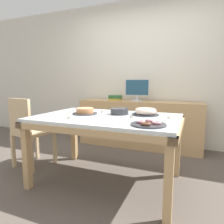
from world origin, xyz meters
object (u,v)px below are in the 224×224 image
computer_monitor (137,90)px  tealight_near_cakes (69,118)px  cake_golden_bundt (146,112)px  pastry_platter (148,124)px  tealight_centre (102,112)px  plate_stack (119,111)px  cake_chocolate_round (85,111)px  tealight_left_edge (169,118)px  tealight_right_edge (131,117)px  chair (28,129)px  book_stack (115,98)px

computer_monitor → tealight_near_cakes: size_ratio=10.60×
cake_golden_bundt → pastry_platter: (0.15, -0.54, -0.02)m
tealight_near_cakes → tealight_centre: bearing=74.5°
plate_stack → tealight_centre: bearing=176.1°
computer_monitor → cake_chocolate_round: size_ratio=1.46×
cake_golden_bundt → tealight_left_edge: size_ratio=7.64×
computer_monitor → tealight_right_edge: size_ratio=10.60×
chair → tealight_near_cakes: size_ratio=23.50×
pastry_platter → tealight_near_cakes: 0.81m
tealight_centre → tealight_right_edge: (0.44, -0.22, 0.00)m
tealight_left_edge → tealight_centre: size_ratio=1.00×
cake_chocolate_round → tealight_right_edge: (0.59, -0.07, -0.02)m
plate_stack → tealight_right_edge: plate_stack is taller
computer_monitor → tealight_centre: 1.23m
computer_monitor → plate_stack: size_ratio=2.02×
tealight_near_cakes → tealight_right_edge: same height
tealight_near_cakes → chair: bearing=161.1°
cake_golden_bundt → plate_stack: cake_golden_bundt is taller
cake_chocolate_round → computer_monitor: bearing=78.9°
cake_golden_bundt → tealight_near_cakes: cake_golden_bundt is taller
cake_chocolate_round → tealight_right_edge: bearing=-6.3°
tealight_near_cakes → tealight_centre: size_ratio=1.00×
plate_stack → tealight_right_edge: bearing=-44.0°
book_stack → tealight_left_edge: size_ratio=6.12×
book_stack → plate_stack: size_ratio=1.17×
chair → tealight_centre: bearing=12.5°
cake_chocolate_round → cake_golden_bundt: cake_golden_bundt is taller
cake_golden_bundt → plate_stack: (-0.30, -0.06, -0.00)m
chair → cake_golden_bundt: bearing=9.8°
computer_monitor → tealight_right_edge: 1.47m
tealight_centre → tealight_near_cakes: bearing=-105.5°
tealight_near_cakes → computer_monitor: bearing=81.6°
chair → tealight_centre: (0.98, 0.22, 0.26)m
book_stack → cake_chocolate_round: book_stack is taller
book_stack → plate_stack: (0.52, -1.22, -0.06)m
pastry_platter → tealight_right_edge: 0.37m
computer_monitor → cake_golden_bundt: computer_monitor is taller
computer_monitor → tealight_left_edge: bearing=-62.0°
cake_chocolate_round → tealight_near_cakes: (0.01, -0.35, -0.02)m
cake_chocolate_round → tealight_left_edge: (0.96, 0.05, -0.02)m
cake_chocolate_round → plate_stack: cake_chocolate_round is taller
chair → book_stack: (0.68, 1.42, 0.34)m
chair → plate_stack: (1.21, 0.20, 0.28)m
cake_chocolate_round → cake_golden_bundt: 0.71m
pastry_platter → cake_chocolate_round: bearing=157.1°
book_stack → plate_stack: 1.33m
computer_monitor → pastry_platter: size_ratio=1.38×
computer_monitor → pastry_platter: bearing=-71.7°
tealight_left_edge → tealight_centre: 0.81m
book_stack → cake_chocolate_round: (0.14, -1.35, -0.06)m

